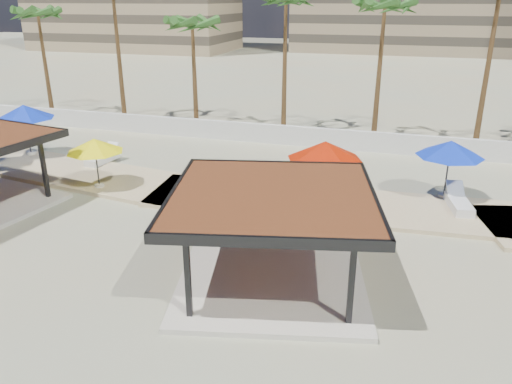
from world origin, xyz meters
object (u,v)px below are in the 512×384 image
at_px(lounger_b, 459,203).
at_px(lounger_a, 102,158).
at_px(pavilion_central, 272,230).
at_px(umbrella_c, 325,151).

bearing_deg(lounger_b, lounger_a, 75.84).
distance_m(pavilion_central, umbrella_c, 6.43).
xyz_separation_m(lounger_a, lounger_b, (18.02, -1.13, 0.00)).
bearing_deg(pavilion_central, lounger_b, 38.93).
bearing_deg(pavilion_central, umbrella_c, 72.47).
xyz_separation_m(pavilion_central, umbrella_c, (0.50, 6.37, 0.76)).
bearing_deg(umbrella_c, lounger_b, 13.88).
height_order(pavilion_central, lounger_b, pavilion_central).
height_order(umbrella_c, lounger_b, umbrella_c).
relative_size(pavilion_central, lounger_a, 3.22).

